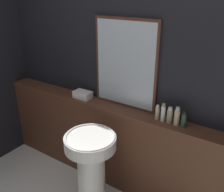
# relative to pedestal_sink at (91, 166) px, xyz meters

# --- Properties ---
(wall_back) EXTENTS (8.00, 0.06, 2.50)m
(wall_back) POSITION_rel_pedestal_sink_xyz_m (0.01, 0.59, 0.73)
(wall_back) COLOR black
(wall_back) RESTS_ON ground_plane
(vanity_counter) EXTENTS (3.00, 0.21, 0.93)m
(vanity_counter) POSITION_rel_pedestal_sink_xyz_m (0.01, 0.45, -0.06)
(vanity_counter) COLOR #512D1E
(vanity_counter) RESTS_ON ground_plane
(pedestal_sink) EXTENTS (0.46, 0.46, 0.84)m
(pedestal_sink) POSITION_rel_pedestal_sink_xyz_m (0.00, 0.00, 0.00)
(pedestal_sink) COLOR silver
(pedestal_sink) RESTS_ON ground_plane
(mirror) EXTENTS (0.67, 0.03, 0.86)m
(mirror) POSITION_rel_pedestal_sink_xyz_m (0.02, 0.54, 0.83)
(mirror) COLOR #47281E
(mirror) RESTS_ON vanity_counter
(towel_stack) EXTENTS (0.19, 0.12, 0.08)m
(towel_stack) POSITION_rel_pedestal_sink_xyz_m (-0.45, 0.45, 0.44)
(towel_stack) COLOR silver
(towel_stack) RESTS_ON vanity_counter
(shampoo_bottle) EXTENTS (0.04, 0.04, 0.14)m
(shampoo_bottle) POSITION_rel_pedestal_sink_xyz_m (0.42, 0.45, 0.47)
(shampoo_bottle) COLOR #C6B284
(shampoo_bottle) RESTS_ON vanity_counter
(conditioner_bottle) EXTENTS (0.04, 0.04, 0.17)m
(conditioner_bottle) POSITION_rel_pedestal_sink_xyz_m (0.47, 0.45, 0.48)
(conditioner_bottle) COLOR white
(conditioner_bottle) RESTS_ON vanity_counter
(lotion_bottle) EXTENTS (0.05, 0.05, 0.15)m
(lotion_bottle) POSITION_rel_pedestal_sink_xyz_m (0.53, 0.45, 0.47)
(lotion_bottle) COLOR gray
(lotion_bottle) RESTS_ON vanity_counter
(body_wash_bottle) EXTENTS (0.05, 0.05, 0.17)m
(body_wash_bottle) POSITION_rel_pedestal_sink_xyz_m (0.60, 0.45, 0.48)
(body_wash_bottle) COLOR #C6B284
(body_wash_bottle) RESTS_ON vanity_counter
(hand_soap_bottle) EXTENTS (0.04, 0.04, 0.15)m
(hand_soap_bottle) POSITION_rel_pedestal_sink_xyz_m (0.66, 0.45, 0.47)
(hand_soap_bottle) COLOR #2D4C3D
(hand_soap_bottle) RESTS_ON vanity_counter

